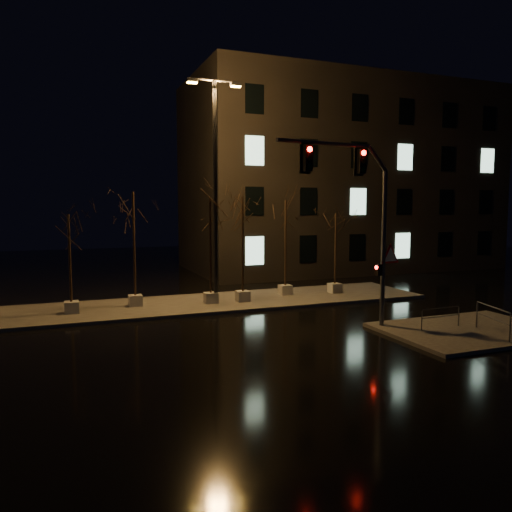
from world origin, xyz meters
name	(u,v)px	position (x,y,z in m)	size (l,w,h in m)	color
ground	(268,329)	(0.00, 0.00, 0.00)	(90.00, 90.00, 0.00)	black
median	(225,302)	(0.00, 6.00, 0.07)	(22.00, 5.00, 0.15)	#403E39
sidewalk_corner	(470,331)	(7.50, -3.50, 0.07)	(7.00, 5.00, 0.15)	#403E39
building	(339,178)	(14.00, 18.00, 7.50)	(25.00, 12.00, 15.00)	black
tree_0	(69,236)	(-7.68, 5.67, 3.78)	(1.80, 1.80, 4.78)	#A8A89D
tree_1	(133,218)	(-4.64, 6.27, 4.60)	(1.80, 1.80, 5.87)	#A8A89D
tree_2	(210,223)	(-0.88, 5.65, 4.32)	(1.80, 1.80, 5.50)	#A8A89D
tree_3	(243,220)	(0.83, 5.51, 4.43)	(1.80, 1.80, 5.64)	#A8A89D
tree_4	(286,221)	(3.75, 6.50, 4.32)	(1.80, 1.80, 5.49)	#A8A89D
tree_5	(336,231)	(6.70, 6.02, 3.75)	(1.80, 1.80, 4.74)	#A8A89D
traffic_signal_mast	(362,209)	(3.30, -1.82, 5.04)	(6.07, 0.87, 7.45)	#505257
streetlight_main	(215,176)	(-0.63, 5.54, 6.68)	(2.82, 0.34, 11.31)	black
guard_rail_a	(441,315)	(6.46, -2.95, 0.71)	(1.98, 0.08, 0.86)	#505257
guard_rail_b	(493,316)	(7.64, -4.50, 0.86)	(0.67, 2.25, 1.10)	#505257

